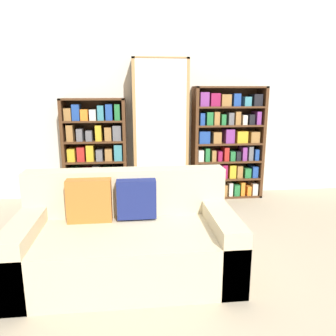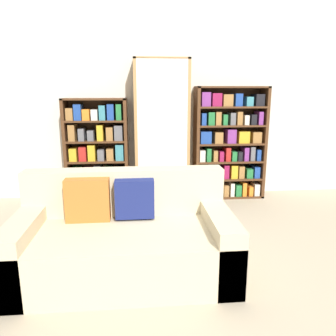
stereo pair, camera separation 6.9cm
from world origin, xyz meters
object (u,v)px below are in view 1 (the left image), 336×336
Objects in this scene: couch at (127,240)px; display_cabinet at (160,131)px; bookshelf_left at (96,152)px; wine_bottle at (199,214)px; bookshelf_right at (227,144)px.

display_cabinet is (0.44, 1.86, 0.66)m from couch.
bookshelf_left is (-0.42, 1.88, 0.39)m from couch.
couch reaches higher than wine_bottle.
bookshelf_right is at bearing 1.01° from display_cabinet.
display_cabinet reaches higher than wine_bottle.
bookshelf_right is (0.93, 0.02, -0.19)m from display_cabinet.
display_cabinet is (0.86, -0.02, 0.27)m from bookshelf_left.
bookshelf_left is at bearing 102.56° from couch.
bookshelf_left is 1.79m from bookshelf_right.
wine_bottle is (0.33, -1.04, -0.78)m from display_cabinet.
wine_bottle is at bearing -41.79° from bookshelf_left.
couch is at bearing -103.23° from display_cabinet.
bookshelf_left reaches higher than wine_bottle.
bookshelf_left is at bearing 178.93° from display_cabinet.
couch is 4.72× the size of wine_bottle.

